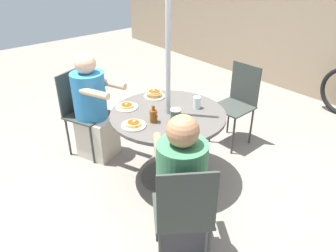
{
  "coord_description": "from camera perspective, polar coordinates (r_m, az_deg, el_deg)",
  "views": [
    {
      "loc": [
        2.08,
        -1.76,
        2.12
      ],
      "look_at": [
        0.0,
        0.0,
        0.6
      ],
      "focal_mm": 35.0,
      "sensor_mm": 36.0,
      "label": 1
    }
  ],
  "objects": [
    {
      "name": "drinking_glass_a",
      "position": [
        3.14,
        5.06,
        4.1
      ],
      "size": [
        0.07,
        0.07,
        0.12
      ],
      "primitive_type": "cylinder",
      "color": "silver",
      "rests_on": "patio_table"
    },
    {
      "name": "pancake_plate_b",
      "position": [
        3.17,
        -7.19,
        3.39
      ],
      "size": [
        0.22,
        0.22,
        0.05
      ],
      "color": "silver",
      "rests_on": "patio_table"
    },
    {
      "name": "pancake_plate_a",
      "position": [
        2.84,
        -6.0,
        0.25
      ],
      "size": [
        0.22,
        0.22,
        0.05
      ],
      "color": "silver",
      "rests_on": "patio_table"
    },
    {
      "name": "umbrella_pole",
      "position": [
        2.9,
        0.0,
        9.04
      ],
      "size": [
        0.04,
        0.04,
        2.25
      ],
      "primitive_type": "cylinder",
      "color": "#ADADB2",
      "rests_on": "ground"
    },
    {
      "name": "syrup_bottle",
      "position": [
        2.88,
        -2.53,
        1.82
      ],
      "size": [
        0.09,
        0.07,
        0.16
      ],
      "color": "brown",
      "rests_on": "patio_table"
    },
    {
      "name": "patio_table",
      "position": [
        3.12,
        0.0,
        -0.08
      ],
      "size": [
        1.09,
        1.09,
        0.74
      ],
      "color": "#4C4742",
      "rests_on": "ground"
    },
    {
      "name": "diner_east",
      "position": [
        2.4,
        2.21,
        -11.8
      ],
      "size": [
        0.58,
        0.55,
        1.2
      ],
      "rotation": [
        0.0,
        0.0,
        0.97
      ],
      "color": "#3D3D42",
      "rests_on": "ground"
    },
    {
      "name": "pancake_plate_c",
      "position": [
        3.38,
        -2.42,
        5.51
      ],
      "size": [
        0.22,
        0.22,
        0.08
      ],
      "color": "silver",
      "rests_on": "patio_table"
    },
    {
      "name": "patio_chair_south",
      "position": [
        3.88,
        12.09,
        4.51
      ],
      "size": [
        0.41,
        0.41,
        0.95
      ],
      "rotation": [
        0.0,
        0.0,
        -3.11
      ],
      "color": "#333833",
      "rests_on": "ground"
    },
    {
      "name": "patio_chair_east",
      "position": [
        2.28,
        2.79,
        -14.68
      ],
      "size": [
        0.56,
        0.56,
        0.95
      ],
      "rotation": [
        0.0,
        0.0,
        0.97
      ],
      "color": "#333833",
      "rests_on": "ground"
    },
    {
      "name": "ground_plane",
      "position": [
        3.45,
        0.0,
        -8.75
      ],
      "size": [
        12.0,
        12.0,
        0.0
      ],
      "primitive_type": "plane",
      "color": "gray"
    },
    {
      "name": "patio_chair_north",
      "position": [
        3.73,
        -14.94,
        3.1
      ],
      "size": [
        0.52,
        0.52,
        0.95
      ],
      "rotation": [
        0.0,
        0.0,
        -1.2
      ],
      "color": "#333833",
      "rests_on": "ground"
    },
    {
      "name": "diner_north",
      "position": [
        3.62,
        -12.9,
        2.49
      ],
      "size": [
        0.59,
        0.5,
        1.18
      ],
      "rotation": [
        0.0,
        0.0,
        -1.2
      ],
      "color": "beige",
      "rests_on": "ground"
    },
    {
      "name": "coffee_cup",
      "position": [
        2.91,
        1.35,
        1.97
      ],
      "size": [
        0.1,
        0.1,
        0.11
      ],
      "color": "#33513D",
      "rests_on": "patio_table"
    },
    {
      "name": "back_fence",
      "position": [
        5.39,
        26.3,
        12.89
      ],
      "size": [
        10.0,
        0.06,
        1.76
      ],
      "primitive_type": "cube",
      "color": "gray",
      "rests_on": "ground"
    }
  ]
}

